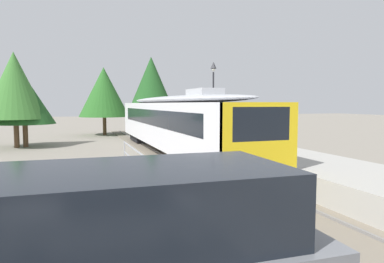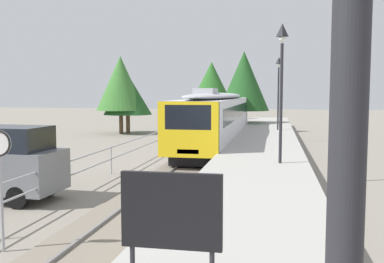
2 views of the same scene
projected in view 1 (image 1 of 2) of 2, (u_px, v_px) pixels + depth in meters
The scene contains 9 objects.
ground_plane at pixel (174, 209), 10.41m from camera, with size 160.00×160.00×0.00m, color gray.
track_rails at pixel (260, 198), 11.41m from camera, with size 3.20×60.00×0.14m.
commuter_train at pixel (174, 121), 20.71m from camera, with size 2.82×20.48×3.74m.
station_platform at pixel (338, 179), 12.45m from camera, with size 3.90×60.00×0.90m, color #A8A59E.
platform_lamp_far_end at pixel (213, 84), 25.15m from camera, with size 0.34×0.34×5.35m.
tree_behind_carpark at pixel (151, 87), 30.85m from camera, with size 4.58×4.58×7.39m.
tree_behind_station_far at pixel (24, 99), 24.98m from camera, with size 4.31×4.31×5.35m.
tree_distant_left at pixel (15, 86), 24.48m from camera, with size 4.29×4.29×6.89m.
tree_distant_centre at pixel (104, 92), 34.47m from camera, with size 5.02×5.02×6.84m.
Camera 1 is at (-5.87, 12.21, 3.19)m, focal length 32.01 mm.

